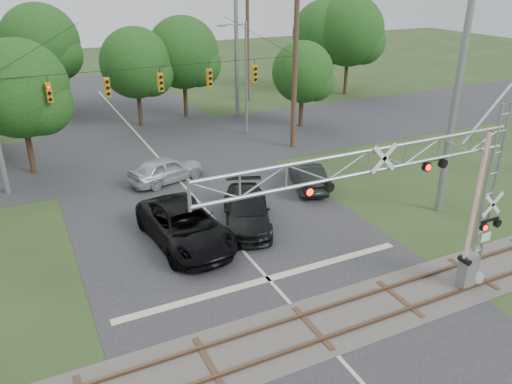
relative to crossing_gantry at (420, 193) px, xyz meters
name	(u,v)px	position (x,y,z in m)	size (l,w,h in m)	color
ground	(345,365)	(-3.90, -1.64, -4.73)	(160.00, 160.00, 0.00)	#253D1C
road_main	(226,233)	(-3.90, 8.36, -4.72)	(14.00, 90.00, 0.02)	#252527
road_cross	(151,149)	(-3.90, 22.36, -4.72)	(90.00, 12.00, 0.02)	#252527
railroad_track	(313,328)	(-3.90, 0.36, -4.70)	(90.00, 3.20, 0.17)	#4A4440
crossing_gantry	(420,193)	(0.00, 0.00, 0.00)	(12.52, 0.96, 7.54)	gray
traffic_signal_span	(175,79)	(-2.97, 18.36, 0.99)	(19.34, 0.36, 11.50)	gray
pickup_black	(185,226)	(-6.00, 8.30, -3.83)	(2.99, 6.48, 1.80)	black
car_dark	(247,210)	(-2.62, 8.73, -3.93)	(2.25, 5.54, 1.61)	black
sedan_silver	(166,169)	(-4.59, 16.06, -3.94)	(1.88, 4.67, 1.59)	#A6A8AE
suv_dark	(308,176)	(2.66, 11.48, -3.99)	(1.57, 4.51, 1.49)	black
streetlight	(244,73)	(3.79, 22.79, 0.02)	(2.27, 0.24, 8.50)	gray
utility_poles	(183,66)	(-1.68, 20.51, 1.32)	(26.66, 27.67, 13.03)	#493222
treeline	(108,52)	(-4.62, 31.04, 1.06)	(52.53, 21.76, 9.95)	#3A281A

